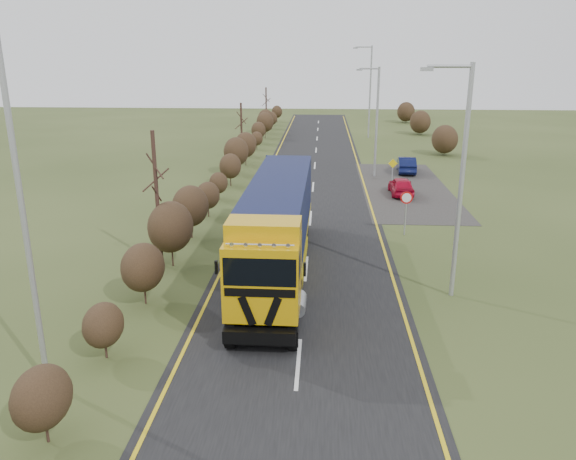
# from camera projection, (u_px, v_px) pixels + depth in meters

# --- Properties ---
(ground) EXTENTS (160.00, 160.00, 0.00)m
(ground) POSITION_uv_depth(u_px,v_px,m) (303.00, 308.00, 21.04)
(ground) COLOR #34421C
(ground) RESTS_ON ground
(road) EXTENTS (8.00, 120.00, 0.02)m
(road) POSITION_uv_depth(u_px,v_px,m) (310.00, 228.00, 30.56)
(road) COLOR black
(road) RESTS_ON ground
(layby) EXTENTS (6.00, 18.00, 0.02)m
(layby) POSITION_uv_depth(u_px,v_px,m) (405.00, 188.00, 39.70)
(layby) COLOR #2D2B28
(layby) RESTS_ON ground
(lane_markings) EXTENTS (7.52, 116.00, 0.01)m
(lane_markings) POSITION_uv_depth(u_px,v_px,m) (309.00, 230.00, 30.26)
(lane_markings) COLOR gold
(lane_markings) RESTS_ON road
(hedgerow) EXTENTS (2.24, 102.04, 6.05)m
(hedgerow) POSITION_uv_depth(u_px,v_px,m) (191.00, 208.00, 28.43)
(hedgerow) COLOR black
(hedgerow) RESTS_ON ground
(lorry) EXTENTS (2.81, 14.44, 4.02)m
(lorry) POSITION_uv_depth(u_px,v_px,m) (278.00, 223.00, 23.73)
(lorry) COLOR black
(lorry) RESTS_ON ground
(car_red_hatchback) EXTENTS (1.47, 3.58, 1.21)m
(car_red_hatchback) POSITION_uv_depth(u_px,v_px,m) (401.00, 186.00, 37.68)
(car_red_hatchback) COLOR #AD0824
(car_red_hatchback) RESTS_ON ground
(car_blue_sedan) EXTENTS (1.59, 3.93, 1.27)m
(car_blue_sedan) POSITION_uv_depth(u_px,v_px,m) (406.00, 165.00, 44.78)
(car_blue_sedan) COLOR #0A103A
(car_blue_sedan) RESTS_ON ground
(streetlight_near) EXTENTS (1.88, 0.18, 8.83)m
(streetlight_near) POSITION_uv_depth(u_px,v_px,m) (459.00, 174.00, 20.70)
(streetlight_near) COLOR #9FA1A5
(streetlight_near) RESTS_ON ground
(streetlight_mid) EXTENTS (1.75, 0.18, 8.21)m
(streetlight_mid) POSITION_uv_depth(u_px,v_px,m) (376.00, 118.00, 42.27)
(streetlight_mid) COLOR #9FA1A5
(streetlight_mid) RESTS_ON ground
(streetlight_far) EXTENTS (2.11, 0.20, 9.98)m
(streetlight_far) POSITION_uv_depth(u_px,v_px,m) (369.00, 88.00, 62.16)
(streetlight_far) COLOR #9FA1A5
(streetlight_far) RESTS_ON ground
(left_pole) EXTENTS (0.16, 0.16, 10.13)m
(left_pole) POSITION_uv_depth(u_px,v_px,m) (23.00, 215.00, 14.71)
(left_pole) COLOR #9FA1A5
(left_pole) RESTS_ON ground
(speed_sign) EXTENTS (0.65, 0.10, 2.34)m
(speed_sign) POSITION_uv_depth(u_px,v_px,m) (406.00, 205.00, 29.03)
(speed_sign) COLOR #9FA1A5
(speed_sign) RESTS_ON ground
(warning_board) EXTENTS (0.68, 0.11, 1.77)m
(warning_board) POSITION_uv_depth(u_px,v_px,m) (393.00, 168.00, 41.19)
(warning_board) COLOR #9FA1A5
(warning_board) RESTS_ON ground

